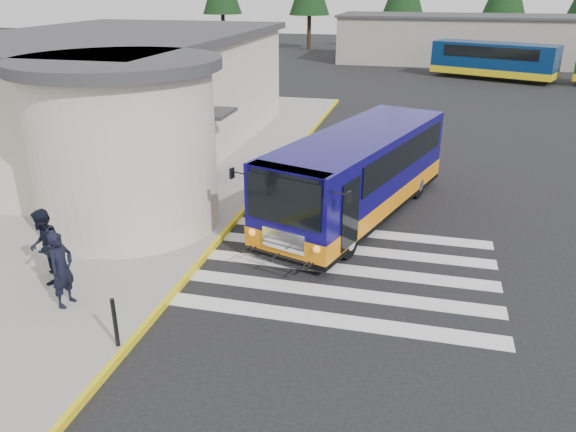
% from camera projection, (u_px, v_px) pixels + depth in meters
% --- Properties ---
extents(ground, '(140.00, 140.00, 0.00)m').
position_uv_depth(ground, '(362.00, 257.00, 15.06)').
color(ground, black).
rests_on(ground, ground).
extents(sidewalk, '(10.00, 34.00, 0.15)m').
position_uv_depth(sidewalk, '(130.00, 181.00, 20.61)').
color(sidewalk, gray).
rests_on(sidewalk, ground).
extents(curb_strip, '(0.12, 34.00, 0.16)m').
position_uv_depth(curb_strip, '(259.00, 192.00, 19.51)').
color(curb_strip, yellow).
rests_on(curb_strip, ground).
extents(station_building, '(12.70, 18.70, 4.80)m').
position_uv_depth(station_building, '(118.00, 97.00, 22.67)').
color(station_building, beige).
rests_on(station_building, ground).
extents(crosswalk, '(8.00, 5.35, 0.01)m').
position_uv_depth(crosswalk, '(338.00, 269.00, 14.45)').
color(crosswalk, silver).
rests_on(crosswalk, ground).
extents(depot_building, '(26.40, 8.40, 4.20)m').
position_uv_depth(depot_building, '(486.00, 40.00, 50.57)').
color(depot_building, gray).
rests_on(depot_building, ground).
extents(transit_bus, '(5.43, 9.61, 2.64)m').
position_uv_depth(transit_bus, '(358.00, 177.00, 17.34)').
color(transit_bus, '#0E075B').
rests_on(transit_bus, ground).
extents(pedestrian_a, '(0.48, 0.68, 1.75)m').
position_uv_depth(pedestrian_a, '(62.00, 269.00, 12.26)').
color(pedestrian_a, black).
rests_on(pedestrian_a, sidewalk).
extents(pedestrian_b, '(1.03, 1.11, 1.84)m').
position_uv_depth(pedestrian_b, '(45.00, 247.00, 13.22)').
color(pedestrian_b, black).
rests_on(pedestrian_b, sidewalk).
extents(bollard, '(0.09, 0.09, 1.06)m').
position_uv_depth(bollard, '(115.00, 323.00, 10.95)').
color(bollard, black).
rests_on(bollard, sidewalk).
extents(far_bus_a, '(9.30, 5.74, 2.33)m').
position_uv_depth(far_bus_a, '(494.00, 59.00, 42.34)').
color(far_bus_a, '#072452').
rests_on(far_bus_a, ground).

